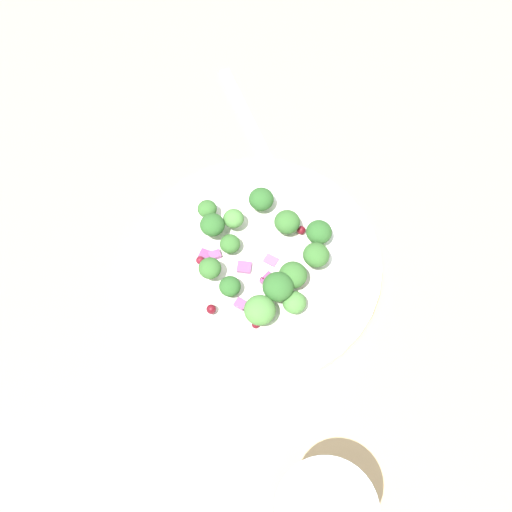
{
  "coord_description": "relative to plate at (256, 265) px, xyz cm",
  "views": [
    {
      "loc": [
        -29.47,
        -1.33,
        56.87
      ],
      "look_at": [
        -0.29,
        1.47,
        2.7
      ],
      "focal_mm": 44.19,
      "sensor_mm": 36.0,
      "label": 1
    }
  ],
  "objects": [
    {
      "name": "broccoli_floret_13",
      "position": [
        -3.55,
        2.15,
        1.87
      ],
      "size": [
        2.09,
        2.09,
        2.12
      ],
      "color": "#ADD18E",
      "rests_on": "plate"
    },
    {
      "name": "broccoli_floret_2",
      "position": [
        2.67,
        4.61,
        2.56
      ],
      "size": [
        2.48,
        2.48,
        2.52
      ],
      "color": "#8EB77A",
      "rests_on": "plate"
    },
    {
      "name": "cranberry_2",
      "position": [
        -2.05,
        -0.9,
        0.86
      ],
      "size": [
        0.7,
        0.7,
        0.7
      ],
      "primitive_type": "sphere",
      "color": "#4C0A14",
      "rests_on": "plate"
    },
    {
      "name": "onion_bit_4",
      "position": [
        -0.81,
        1.09,
        0.82
      ],
      "size": [
        1.27,
        1.45,
        0.32
      ],
      "primitive_type": "cube",
      "rotation": [
        0.0,
        0.0,
        1.53
      ],
      "color": "#934C84",
      "rests_on": "plate"
    },
    {
      "name": "broccoli_floret_8",
      "position": [
        0.0,
        -5.82,
        2.47
      ],
      "size": [
        2.59,
        2.59,
        2.62
      ],
      "color": "#8EB77A",
      "rests_on": "plate"
    },
    {
      "name": "broccoli_floret_12",
      "position": [
        3.75,
        2.63,
        2.33
      ],
      "size": [
        2.1,
        2.1,
        2.12
      ],
      "color": "#8EB77A",
      "rests_on": "plate"
    },
    {
      "name": "cranberry_0",
      "position": [
        -0.7,
        5.46,
        1.27
      ],
      "size": [
        0.84,
        0.84,
        0.84
      ],
      "primitive_type": "sphere",
      "color": "maroon",
      "rests_on": "plate"
    },
    {
      "name": "broccoli_floret_9",
      "position": [
        3.18,
        -6.0,
        1.99
      ],
      "size": [
        2.6,
        2.6,
        2.63
      ],
      "color": "#9EC684",
      "rests_on": "plate"
    },
    {
      "name": "broccoli_floret_6",
      "position": [
        -3.63,
        -2.43,
        2.84
      ],
      "size": [
        2.95,
        2.95,
        2.99
      ],
      "color": "#ADD18E",
      "rests_on": "plate"
    },
    {
      "name": "onion_bit_3",
      "position": [
        0.21,
        -1.09,
        0.68
      ],
      "size": [
        1.43,
        1.6,
        0.32
      ],
      "primitive_type": "cube",
      "rotation": [
        0.0,
        0.0,
        2.71
      ],
      "color": "#A35B93",
      "rests_on": "plate"
    },
    {
      "name": "cranberry_3",
      "position": [
        3.81,
        -4.26,
        1.1
      ],
      "size": [
        0.88,
        0.88,
        0.88
      ],
      "primitive_type": "sphere",
      "color": "maroon",
      "rests_on": "plate"
    },
    {
      "name": "fork",
      "position": [
        17.29,
        1.8,
        -0.61
      ],
      "size": [
        17.45,
        9.9,
        0.5
      ],
      "color": "silver",
      "rests_on": "ground_plane"
    },
    {
      "name": "broccoli_floret_3",
      "position": [
        -2.09,
        4.24,
        2.41
      ],
      "size": [
        2.21,
        2.21,
        2.24
      ],
      "color": "#ADD18E",
      "rests_on": "plate"
    },
    {
      "name": "broccoli_floret_10",
      "position": [
        4.78,
        5.44,
        2.1
      ],
      "size": [
        1.99,
        1.99,
        2.01
      ],
      "color": "#9EC684",
      "rests_on": "plate"
    },
    {
      "name": "broccoli_floret_5",
      "position": [
        1.12,
        2.69,
        1.77
      ],
      "size": [
        2.04,
        2.04,
        2.07
      ],
      "color": "#8EB77A",
      "rests_on": "plate"
    },
    {
      "name": "plate",
      "position": [
        0.0,
        0.0,
        0.0
      ],
      "size": [
        25.17,
        25.17,
        1.7
      ],
      "color": "white",
      "rests_on": "ground_plane"
    },
    {
      "name": "broccoli_floret_0",
      "position": [
        -6.0,
        -0.93,
        2.43
      ],
      "size": [
        2.96,
        2.96,
        3.0
      ],
      "color": "#9EC684",
      "rests_on": "plate"
    },
    {
      "name": "onion_bit_5",
      "position": [
        0.2,
        5.19,
        0.63
      ],
      "size": [
        1.4,
        1.36,
        0.33
      ],
      "primitive_type": "cube",
      "rotation": [
        0.0,
        0.0,
        1.3
      ],
      "color": "#843D75",
      "rests_on": "plate"
    },
    {
      "name": "dressing_pool",
      "position": [
        -0.0,
        0.0,
        0.44
      ],
      "size": [
        14.6,
        14.6,
        0.2
      ],
      "primitive_type": "cylinder",
      "color": "white",
      "rests_on": "plate"
    },
    {
      "name": "broccoli_floret_7",
      "position": [
        -2.06,
        -3.73,
        2.42
      ],
      "size": [
        2.73,
        2.73,
        2.77
      ],
      "color": "#ADD18E",
      "rests_on": "plate"
    },
    {
      "name": "onion_bit_2",
      "position": [
        -2.08,
        -1.95,
        0.96
      ],
      "size": [
        1.87,
        1.86,
        0.47
      ],
      "primitive_type": "cube",
      "rotation": [
        0.0,
        0.0,
        2.54
      ],
      "color": "#843D75",
      "rests_on": "plate"
    },
    {
      "name": "onion_bit_1",
      "position": [
        0.1,
        4.15,
        0.74
      ],
      "size": [
        1.28,
        1.43,
        0.58
      ],
      "primitive_type": "cube",
      "rotation": [
        0.0,
        0.0,
        0.44
      ],
      "color": "#934C84",
      "rests_on": "plate"
    },
    {
      "name": "broccoli_floret_1",
      "position": [
        6.49,
        0.08,
        2.07
      ],
      "size": [
        2.58,
        2.58,
        2.61
      ],
      "color": "#ADD18E",
      "rests_on": "plate"
    },
    {
      "name": "broccoli_floret_4",
      "position": [
        3.89,
        -2.76,
        2.26
      ],
      "size": [
        2.6,
        2.6,
        2.64
      ],
      "color": "#ADD18E",
      "rests_on": "plate"
    },
    {
      "name": "cranberry_4",
      "position": [
        -1.68,
        -4.54,
        1.35
      ],
      "size": [
        0.99,
        0.99,
        0.99
      ],
      "primitive_type": "sphere",
      "color": "maroon",
      "rests_on": "plate"
    },
    {
      "name": "broccoli_floret_11",
      "position": [
        -4.66,
        -4.07,
        1.87
      ],
      "size": [
        2.25,
        2.25,
        2.28
      ],
      "color": "#ADD18E",
      "rests_on": "plate"
    },
    {
      "name": "cranberry_5",
      "position": [
        -6.81,
        -0.63,
        0.9
      ],
      "size": [
        0.76,
        0.76,
        0.76
      ],
      "primitive_type": "sphere",
      "color": "maroon",
      "rests_on": "plate"
    },
    {
      "name": "ground_plane",
      "position": [
        0.29,
        -1.47,
        -1.86
      ],
      "size": [
        180.0,
        180.0,
        2.0
      ],
      "primitive_type": "cube",
      "color": "tan"
    },
    {
      "name": "cranberry_1",
      "position": [
        -5.86,
        3.69,
        1.41
      ],
      "size": [
        0.95,
        0.95,
        0.95
      ],
      "primitive_type": "sphere",
      "color": "maroon",
      "rests_on": "plate"
    },
    {
      "name": "onion_bit_0",
      "position": [
        -4.88,
        1.02,
        1.02
      ],
      "size": [
        1.29,
        1.36,
        0.46
      ],
      "primitive_type": "cube",
      "rotation": [
        0.0,
        0.0,
        2.68
      ],
      "color": "#934C84",
      "rests_on": "plate"
    }
  ]
}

